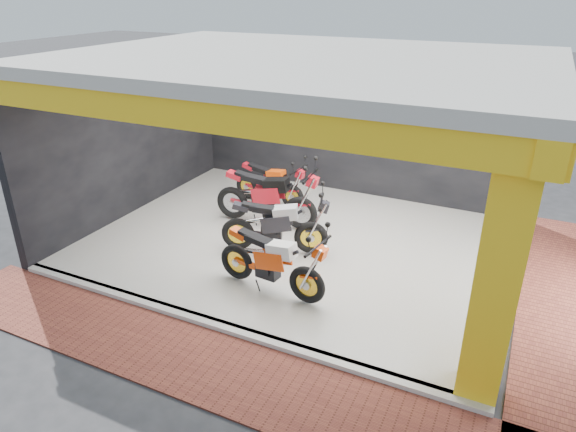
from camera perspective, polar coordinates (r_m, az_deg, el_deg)
name	(u,v)px	position (r m, az deg, el deg)	size (l,w,h in m)	color
ground	(250,295)	(8.81, -4.23, -8.71)	(80.00, 80.00, 0.00)	#2D2D30
showroom_floor	(299,243)	(10.32, 1.25, -3.02)	(8.00, 6.00, 0.10)	white
showroom_ceiling	(301,60)	(9.24, 1.45, 16.91)	(8.40, 6.40, 0.20)	beige
back_wall	(354,125)	(12.44, 7.36, 10.01)	(8.20, 0.20, 3.50)	black
left_wall	(130,137)	(11.87, -17.18, 8.43)	(0.20, 6.20, 3.50)	black
corner_column	(498,277)	(6.38, 22.33, -6.25)	(0.50, 0.50, 3.50)	yellow
header_beam_front	(203,114)	(6.72, -9.40, 11.13)	(8.40, 0.30, 0.40)	yellow
header_beam_right	(554,98)	(8.49, 27.41, 11.53)	(0.30, 6.40, 0.40)	yellow
floor_kerb	(217,325)	(8.08, -7.89, -11.93)	(8.00, 0.20, 0.10)	white
paver_front	(187,358)	(7.61, -11.18, -15.18)	(9.00, 1.40, 0.03)	brown
paver_right	(564,303)	(9.68, 28.36, -8.53)	(1.40, 7.00, 0.03)	brown
moto_hero	(307,268)	(8.06, 2.16, -5.77)	(2.15, 0.80, 1.31)	#E84109
moto_row_a	(311,223)	(9.53, 2.61, -0.74)	(2.16, 0.80, 1.32)	black
moto_row_b	(301,197)	(10.45, 1.43, 2.09)	(2.41, 0.89, 1.47)	red
moto_row_c	(293,185)	(11.48, 0.51, 3.44)	(1.95, 0.72, 1.19)	red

